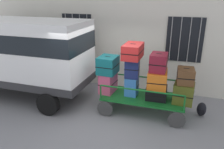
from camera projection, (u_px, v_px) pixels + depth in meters
ground_plane at (103, 111)px, 6.94m from camera, size 40.00×40.00×0.00m
building_wall at (123, 22)px, 8.07m from camera, size 12.00×0.37×5.00m
van at (22, 51)px, 7.42m from camera, size 4.54×1.96×2.69m
luggage_cart at (143, 99)px, 6.76m from camera, size 2.53×1.24×0.52m
cart_railing at (144, 85)px, 6.60m from camera, size 2.40×1.11×0.45m
suitcase_left_bottom at (108, 82)px, 6.96m from camera, size 0.46×0.68×0.63m
suitcase_left_middle at (108, 65)px, 6.75m from camera, size 0.58×0.69×0.53m
suitcase_midleft_bottom at (132, 86)px, 6.75m from camera, size 0.38×0.43×0.58m
suitcase_midleft_middle at (132, 68)px, 6.55m from camera, size 0.45×0.45×0.59m
suitcase_midleft_top at (133, 51)px, 6.39m from camera, size 0.51×0.87×0.43m
suitcase_center_bottom at (156, 92)px, 6.55m from camera, size 0.63×0.60×0.39m
suitcase_center_middle at (157, 79)px, 6.37m from camera, size 0.60×0.83×0.49m
suitcase_center_top at (159, 62)px, 6.20m from camera, size 0.47×0.62×0.51m
suitcase_midright_bottom at (183, 93)px, 6.26m from camera, size 0.60×0.58×0.58m
suitcase_midright_middle at (186, 76)px, 6.13m from camera, size 0.49×0.57×0.44m
backpack at (201, 109)px, 6.59m from camera, size 0.27×0.22×0.44m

